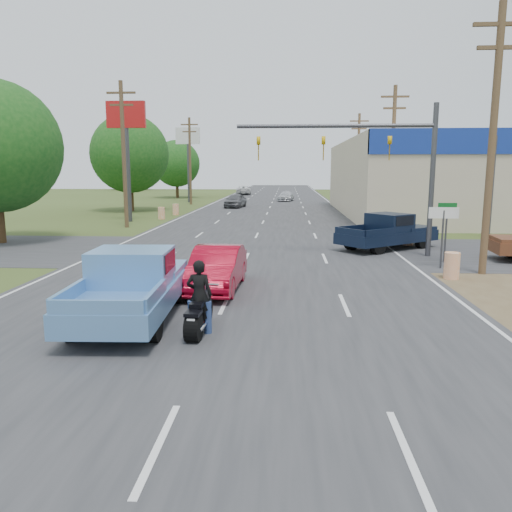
# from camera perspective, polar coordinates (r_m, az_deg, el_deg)

# --- Properties ---
(ground) EXTENTS (200.00, 200.00, 0.00)m
(ground) POSITION_cam_1_polar(r_m,az_deg,el_deg) (7.95, -11.12, -20.66)
(ground) COLOR #39461C
(ground) RESTS_ON ground
(main_road) EXTENTS (15.00, 180.00, 0.02)m
(main_road) POSITION_cam_1_polar(r_m,az_deg,el_deg) (46.83, 1.28, 4.88)
(main_road) COLOR #2D2D30
(main_road) RESTS_ON ground
(cross_road) EXTENTS (120.00, 10.00, 0.02)m
(cross_road) POSITION_cam_1_polar(r_m,az_deg,el_deg) (25.01, -0.74, 0.58)
(cross_road) COLOR #2D2D30
(cross_road) RESTS_ON ground
(utility_pole_1) EXTENTS (2.00, 0.28, 10.00)m
(utility_pole_1) POSITION_cam_1_polar(r_m,az_deg,el_deg) (21.10, 25.44, 12.42)
(utility_pole_1) COLOR #4C3823
(utility_pole_1) RESTS_ON ground
(utility_pole_2) EXTENTS (2.00, 0.28, 10.00)m
(utility_pole_2) POSITION_cam_1_polar(r_m,az_deg,el_deg) (38.41, 15.34, 11.40)
(utility_pole_2) COLOR #4C3823
(utility_pole_2) RESTS_ON ground
(utility_pole_3) EXTENTS (2.00, 0.28, 10.00)m
(utility_pole_3) POSITION_cam_1_polar(r_m,az_deg,el_deg) (56.16, 11.59, 10.92)
(utility_pole_3) COLOR #4C3823
(utility_pole_3) RESTS_ON ground
(utility_pole_5) EXTENTS (2.00, 0.28, 10.00)m
(utility_pole_5) POSITION_cam_1_polar(r_m,az_deg,el_deg) (36.45, -14.90, 11.52)
(utility_pole_5) COLOR #4C3823
(utility_pole_5) RESTS_ON ground
(utility_pole_6) EXTENTS (2.00, 0.28, 10.00)m
(utility_pole_6) POSITION_cam_1_polar(r_m,az_deg,el_deg) (59.72, -7.55, 10.96)
(utility_pole_6) COLOR #4C3823
(utility_pole_6) RESTS_ON ground
(tree_1) EXTENTS (7.56, 7.56, 9.36)m
(tree_1) POSITION_cam_1_polar(r_m,az_deg,el_deg) (51.01, -14.25, 11.25)
(tree_1) COLOR #422D19
(tree_1) RESTS_ON ground
(tree_2) EXTENTS (6.72, 6.72, 8.32)m
(tree_2) POSITION_cam_1_polar(r_m,az_deg,el_deg) (74.38, -9.07, 10.39)
(tree_2) COLOR #422D19
(tree_2) RESTS_ON ground
(tree_5) EXTENTS (7.98, 7.98, 9.88)m
(tree_5) POSITION_cam_1_polar(r_m,az_deg,el_deg) (105.46, 19.35, 10.26)
(tree_5) COLOR #422D19
(tree_5) RESTS_ON ground
(tree_6) EXTENTS (8.82, 8.82, 10.92)m
(tree_6) POSITION_cam_1_polar(r_m,az_deg,el_deg) (106.52, -14.11, 10.84)
(tree_6) COLOR #422D19
(tree_6) RESTS_ON ground
(barrel_0) EXTENTS (0.56, 0.56, 1.00)m
(barrel_0) POSITION_cam_1_polar(r_m,az_deg,el_deg) (19.92, 21.48, -1.04)
(barrel_0) COLOR orange
(barrel_0) RESTS_ON ground
(barrel_1) EXTENTS (0.56, 0.56, 1.00)m
(barrel_1) POSITION_cam_1_polar(r_m,az_deg,el_deg) (28.12, 17.00, 2.19)
(barrel_1) COLOR orange
(barrel_1) RESTS_ON ground
(barrel_2) EXTENTS (0.56, 0.56, 1.00)m
(barrel_2) POSITION_cam_1_polar(r_m,az_deg,el_deg) (42.06, -10.75, 4.83)
(barrel_2) COLOR orange
(barrel_2) RESTS_ON ground
(barrel_3) EXTENTS (0.56, 0.56, 1.00)m
(barrel_3) POSITION_cam_1_polar(r_m,az_deg,el_deg) (45.87, -9.16, 5.27)
(barrel_3) COLOR orange
(barrel_3) RESTS_ON ground
(pole_sign_left_near) EXTENTS (3.00, 0.35, 9.20)m
(pole_sign_left_near) POSITION_cam_1_polar(r_m,az_deg,el_deg) (40.67, -14.58, 13.94)
(pole_sign_left_near) COLOR #3F3F44
(pole_sign_left_near) RESTS_ON ground
(pole_sign_left_far) EXTENTS (3.00, 0.35, 9.20)m
(pole_sign_left_far) POSITION_cam_1_polar(r_m,az_deg,el_deg) (63.90, -7.79, 12.53)
(pole_sign_left_far) COLOR #3F3F44
(pole_sign_left_far) RESTS_ON ground
(lane_sign) EXTENTS (1.20, 0.08, 2.52)m
(lane_sign) POSITION_cam_1_polar(r_m,az_deg,el_deg) (21.68, 20.61, 3.58)
(lane_sign) COLOR #3F3F44
(lane_sign) RESTS_ON ground
(street_name_sign) EXTENTS (0.80, 0.08, 2.61)m
(street_name_sign) POSITION_cam_1_polar(r_m,az_deg,el_deg) (23.31, 20.91, 3.23)
(street_name_sign) COLOR #3F3F44
(street_name_sign) RESTS_ON ground
(signal_mast) EXTENTS (9.12, 0.40, 7.00)m
(signal_mast) POSITION_cam_1_polar(r_m,az_deg,el_deg) (23.96, 13.36, 11.43)
(signal_mast) COLOR #3F3F44
(signal_mast) RESTS_ON ground
(red_convertible) EXTENTS (1.71, 4.46, 1.45)m
(red_convertible) POSITION_cam_1_polar(r_m,az_deg,el_deg) (16.87, -4.52, -1.46)
(red_convertible) COLOR #9D071C
(red_convertible) RESTS_ON ground
(motorcycle) EXTENTS (0.67, 2.19, 1.11)m
(motorcycle) POSITION_cam_1_polar(r_m,az_deg,el_deg) (12.43, -6.51, -6.71)
(motorcycle) COLOR black
(motorcycle) RESTS_ON ground
(rider) EXTENTS (0.67, 0.46, 1.76)m
(rider) POSITION_cam_1_polar(r_m,az_deg,el_deg) (12.38, -6.49, -4.91)
(rider) COLOR black
(rider) RESTS_ON ground
(blue_pickup) EXTENTS (2.48, 5.88, 1.92)m
(blue_pickup) POSITION_cam_1_polar(r_m,az_deg,el_deg) (13.92, -13.89, -3.10)
(blue_pickup) COLOR black
(blue_pickup) RESTS_ON ground
(navy_pickup) EXTENTS (5.66, 5.07, 1.83)m
(navy_pickup) POSITION_cam_1_polar(r_m,az_deg,el_deg) (26.48, 14.99, 2.76)
(navy_pickup) COLOR black
(navy_pickup) RESTS_ON ground
(distant_car_grey) EXTENTS (2.39, 4.61, 1.50)m
(distant_car_grey) POSITION_cam_1_polar(r_m,az_deg,el_deg) (54.37, -2.36, 6.34)
(distant_car_grey) COLOR #58595D
(distant_car_grey) RESTS_ON ground
(distant_car_silver) EXTENTS (2.42, 4.57, 1.26)m
(distant_car_silver) POSITION_cam_1_polar(r_m,az_deg,el_deg) (65.96, 3.44, 6.83)
(distant_car_silver) COLOR silver
(distant_car_silver) RESTS_ON ground
(distant_car_white) EXTENTS (2.84, 5.41, 1.45)m
(distant_car_white) POSITION_cam_1_polar(r_m,az_deg,el_deg) (83.31, -1.43, 7.52)
(distant_car_white) COLOR silver
(distant_car_white) RESTS_ON ground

